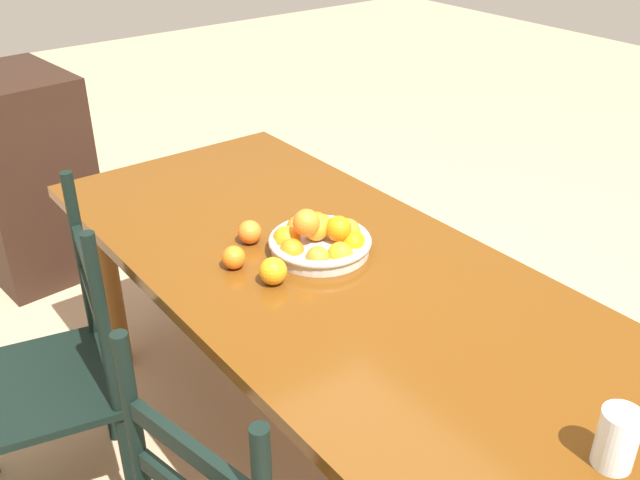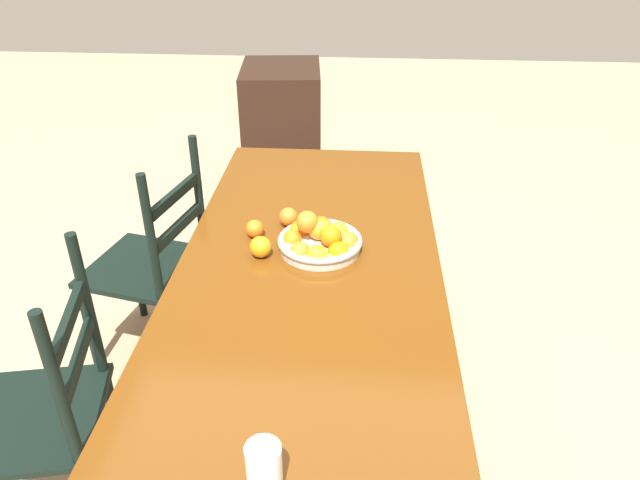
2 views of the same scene
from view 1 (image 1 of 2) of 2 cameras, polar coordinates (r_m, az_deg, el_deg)
The scene contains 9 objects.
ground_plane at distance 2.52m, azimuth 0.40°, elevation -16.92°, with size 12.00×12.00×0.00m, color tan.
dining_table at distance 2.09m, azimuth 0.46°, elevation -4.07°, with size 2.03×0.91×0.76m.
chair_by_cabinet at distance 2.23m, azimuth -20.56°, elevation -10.38°, with size 0.54×0.54×1.00m.
cabinet at distance 3.57m, azimuth -22.54°, elevation 4.72°, with size 0.58×0.47×0.95m, color black.
fruit_bowl at distance 2.09m, azimuth -0.05°, elevation 0.07°, with size 0.30×0.30×0.15m.
orange_loose_0 at distance 1.95m, azimuth -3.75°, elevation -2.49°, with size 0.08×0.08×0.08m, color orange.
orange_loose_1 at distance 2.03m, azimuth -6.89°, elevation -1.39°, with size 0.07×0.07×0.07m, color orange.
orange_loose_2 at distance 2.15m, azimuth -5.62°, elevation 0.63°, with size 0.07×0.07×0.07m, color orange.
drinking_glass at distance 1.52m, azimuth 22.61°, elevation -14.43°, with size 0.08×0.08×0.13m, color silver.
Camera 1 is at (-1.39, 1.07, 1.81)m, focal length 40.13 mm.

